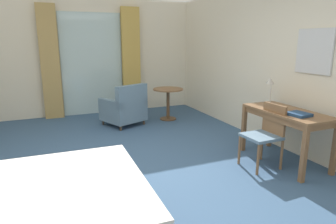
{
  "coord_description": "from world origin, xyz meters",
  "views": [
    {
      "loc": [
        -1.02,
        -3.53,
        1.74
      ],
      "look_at": [
        0.5,
        0.09,
        0.78
      ],
      "focal_mm": 31.57,
      "sensor_mm": 36.0,
      "label": 1
    }
  ],
  "objects_px": {
    "closed_book": "(299,114)",
    "writing_desk": "(287,117)",
    "bed": "(15,217)",
    "desk_lamp": "(270,85)",
    "armchair_by_window": "(125,109)",
    "round_cafe_table": "(168,97)",
    "desk_chair": "(266,132)"
  },
  "relations": [
    {
      "from": "closed_book",
      "to": "writing_desk",
      "type": "bearing_deg",
      "value": 68.99
    },
    {
      "from": "bed",
      "to": "desk_lamp",
      "type": "distance_m",
      "value": 3.68
    },
    {
      "from": "closed_book",
      "to": "armchair_by_window",
      "type": "height_order",
      "value": "armchair_by_window"
    },
    {
      "from": "bed",
      "to": "armchair_by_window",
      "type": "relative_size",
      "value": 2.33
    },
    {
      "from": "writing_desk",
      "to": "round_cafe_table",
      "type": "height_order",
      "value": "writing_desk"
    },
    {
      "from": "desk_chair",
      "to": "round_cafe_table",
      "type": "relative_size",
      "value": 1.26
    },
    {
      "from": "bed",
      "to": "desk_chair",
      "type": "bearing_deg",
      "value": 8.83
    },
    {
      "from": "writing_desk",
      "to": "desk_lamp",
      "type": "xyz_separation_m",
      "value": [
        0.0,
        0.39,
        0.41
      ]
    },
    {
      "from": "writing_desk",
      "to": "desk_chair",
      "type": "distance_m",
      "value": 0.4
    },
    {
      "from": "writing_desk",
      "to": "closed_book",
      "type": "bearing_deg",
      "value": -105.2
    },
    {
      "from": "desk_chair",
      "to": "closed_book",
      "type": "relative_size",
      "value": 3.36
    },
    {
      "from": "desk_lamp",
      "to": "armchair_by_window",
      "type": "xyz_separation_m",
      "value": [
        -1.65,
        2.39,
        -0.73
      ]
    },
    {
      "from": "desk_lamp",
      "to": "round_cafe_table",
      "type": "bearing_deg",
      "value": 104.43
    },
    {
      "from": "bed",
      "to": "round_cafe_table",
      "type": "height_order",
      "value": "bed"
    },
    {
      "from": "desk_lamp",
      "to": "bed",
      "type": "bearing_deg",
      "value": -165.7
    },
    {
      "from": "desk_chair",
      "to": "desk_lamp",
      "type": "relative_size",
      "value": 1.97
    },
    {
      "from": "writing_desk",
      "to": "desk_lamp",
      "type": "distance_m",
      "value": 0.57
    },
    {
      "from": "bed",
      "to": "round_cafe_table",
      "type": "xyz_separation_m",
      "value": [
        2.84,
        3.35,
        0.26
      ]
    },
    {
      "from": "bed",
      "to": "writing_desk",
      "type": "height_order",
      "value": "bed"
    },
    {
      "from": "bed",
      "to": "closed_book",
      "type": "xyz_separation_m",
      "value": [
        3.39,
        0.22,
        0.53
      ]
    },
    {
      "from": "desk_lamp",
      "to": "armchair_by_window",
      "type": "relative_size",
      "value": 0.47
    },
    {
      "from": "bed",
      "to": "round_cafe_table",
      "type": "distance_m",
      "value": 4.4
    },
    {
      "from": "closed_book",
      "to": "round_cafe_table",
      "type": "height_order",
      "value": "closed_book"
    },
    {
      "from": "bed",
      "to": "desk_chair",
      "type": "relative_size",
      "value": 2.53
    },
    {
      "from": "desk_chair",
      "to": "bed",
      "type": "bearing_deg",
      "value": -171.17
    },
    {
      "from": "desk_lamp",
      "to": "closed_book",
      "type": "xyz_separation_m",
      "value": [
        -0.08,
        -0.67,
        -0.29
      ]
    },
    {
      "from": "closed_book",
      "to": "armchair_by_window",
      "type": "xyz_separation_m",
      "value": [
        -1.57,
        3.06,
        -0.44
      ]
    },
    {
      "from": "desk_chair",
      "to": "closed_book",
      "type": "height_order",
      "value": "desk_chair"
    },
    {
      "from": "writing_desk",
      "to": "desk_chair",
      "type": "height_order",
      "value": "desk_chair"
    },
    {
      "from": "bed",
      "to": "desk_chair",
      "type": "height_order",
      "value": "bed"
    },
    {
      "from": "bed",
      "to": "armchair_by_window",
      "type": "height_order",
      "value": "bed"
    },
    {
      "from": "bed",
      "to": "writing_desk",
      "type": "relative_size",
      "value": 1.76
    }
  ]
}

